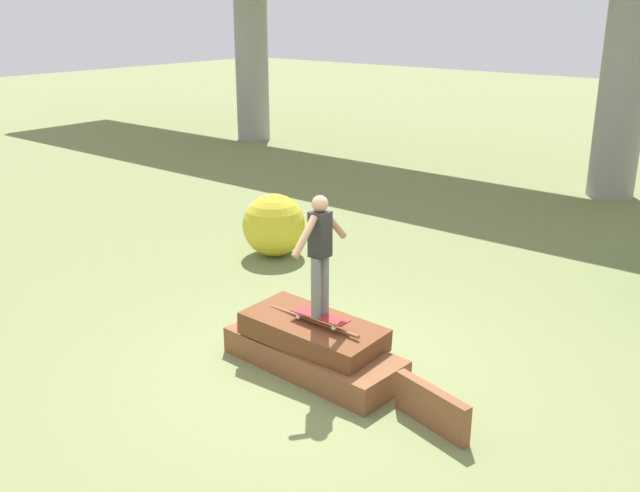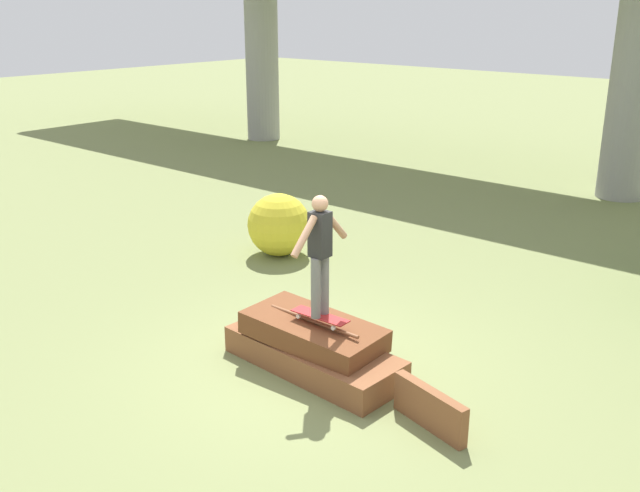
{
  "view_description": "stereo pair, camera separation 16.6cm",
  "coord_description": "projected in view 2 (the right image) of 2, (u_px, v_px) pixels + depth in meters",
  "views": [
    {
      "loc": [
        5.23,
        -6.24,
        4.44
      ],
      "look_at": [
        0.11,
        0.01,
        1.68
      ],
      "focal_mm": 40.0,
      "sensor_mm": 36.0,
      "label": 1
    },
    {
      "loc": [
        5.36,
        -6.13,
        4.44
      ],
      "look_at": [
        0.11,
        0.01,
        1.68
      ],
      "focal_mm": 40.0,
      "sensor_mm": 36.0,
      "label": 2
    }
  ],
  "objects": [
    {
      "name": "ground_plane",
      "position": [
        313.0,
        368.0,
        9.14
      ],
      "size": [
        80.0,
        80.0,
        0.0
      ],
      "primitive_type": "plane",
      "color": "olive"
    },
    {
      "name": "scrap_plank_loose",
      "position": [
        430.0,
        408.0,
        7.8
      ],
      "size": [
        1.04,
        0.37,
        0.47
      ],
      "color": "brown",
      "rests_on": "ground_plane"
    },
    {
      "name": "skater",
      "position": [
        320.0,
        248.0,
        8.55
      ],
      "size": [
        0.23,
        1.04,
        1.53
      ],
      "color": "slate",
      "rests_on": "skateboard"
    },
    {
      "name": "skateboard",
      "position": [
        320.0,
        316.0,
        8.83
      ],
      "size": [
        0.79,
        0.25,
        0.09
      ],
      "color": "maroon",
      "rests_on": "scrap_pile"
    },
    {
      "name": "scrap_pile",
      "position": [
        313.0,
        347.0,
        9.06
      ],
      "size": [
        2.46,
        1.05,
        0.69
      ],
      "color": "brown",
      "rests_on": "ground_plane"
    },
    {
      "name": "bush_yellow_flowering",
      "position": [
        279.0,
        225.0,
        13.11
      ],
      "size": [
        1.16,
        1.16,
        1.16
      ],
      "color": "gold",
      "rests_on": "ground_plane"
    }
  ]
}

